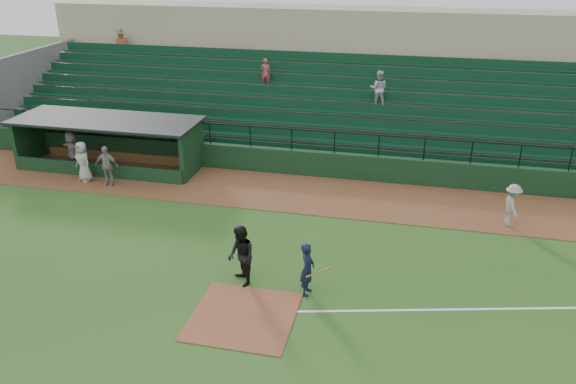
# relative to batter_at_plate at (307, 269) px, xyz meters

# --- Properties ---
(ground) EXTENTS (90.00, 90.00, 0.00)m
(ground) POSITION_rel_batter_at_plate_xyz_m (-1.61, -0.61, -0.88)
(ground) COLOR #29501A
(ground) RESTS_ON ground
(warning_track) EXTENTS (40.00, 4.00, 0.03)m
(warning_track) POSITION_rel_batter_at_plate_xyz_m (-1.61, 7.39, -0.86)
(warning_track) COLOR brown
(warning_track) RESTS_ON ground
(home_plate_dirt) EXTENTS (3.00, 3.00, 0.03)m
(home_plate_dirt) POSITION_rel_batter_at_plate_xyz_m (-1.61, -1.61, -0.86)
(home_plate_dirt) COLOR brown
(home_plate_dirt) RESTS_ON ground
(foul_line) EXTENTS (17.49, 4.44, 0.01)m
(foul_line) POSITION_rel_batter_at_plate_xyz_m (6.39, 0.59, -0.87)
(foul_line) COLOR white
(foul_line) RESTS_ON ground
(stadium_structure) EXTENTS (38.00, 13.08, 6.40)m
(stadium_structure) POSITION_rel_batter_at_plate_xyz_m (-1.61, 15.85, 1.42)
(stadium_structure) COLOR black
(stadium_structure) RESTS_ON ground
(dugout) EXTENTS (8.90, 3.20, 2.42)m
(dugout) POSITION_rel_batter_at_plate_xyz_m (-11.36, 8.95, 0.45)
(dugout) COLOR black
(dugout) RESTS_ON ground
(batter_at_plate) EXTENTS (1.01, 0.69, 1.76)m
(batter_at_plate) POSITION_rel_batter_at_plate_xyz_m (0.00, 0.00, 0.00)
(batter_at_plate) COLOR black
(batter_at_plate) RESTS_ON ground
(umpire) EXTENTS (1.19, 1.25, 2.03)m
(umpire) POSITION_rel_batter_at_plate_xyz_m (-2.15, 0.07, 0.14)
(umpire) COLOR black
(umpire) RESTS_ON ground
(runner) EXTENTS (0.83, 1.19, 1.69)m
(runner) POSITION_rel_batter_at_plate_xyz_m (6.75, 6.22, -0.00)
(runner) COLOR gray
(runner) RESTS_ON warning_track
(dugout_player_a) EXTENTS (1.09, 0.50, 1.83)m
(dugout_player_a) POSITION_rel_batter_at_plate_xyz_m (-10.36, 6.42, 0.07)
(dugout_player_a) COLOR gray
(dugout_player_a) RESTS_ON warning_track
(dugout_player_b) EXTENTS (1.08, 0.94, 1.87)m
(dugout_player_b) POSITION_rel_batter_at_plate_xyz_m (-11.63, 6.60, 0.09)
(dugout_player_b) COLOR #A7A09C
(dugout_player_b) RESTS_ON warning_track
(dugout_player_c) EXTENTS (1.85, 1.18, 1.91)m
(dugout_player_c) POSITION_rel_batter_at_plate_xyz_m (-12.89, 7.80, 0.11)
(dugout_player_c) COLOR gray
(dugout_player_c) RESTS_ON warning_track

